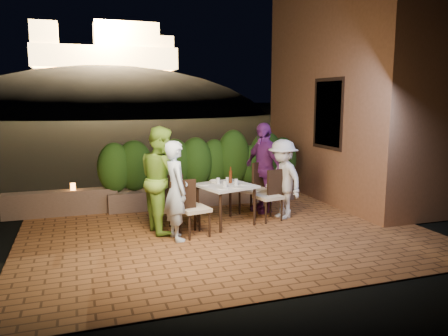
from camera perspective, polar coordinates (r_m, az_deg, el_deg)
name	(u,v)px	position (r m, az deg, el deg)	size (l,w,h in m)	color
ground	(230,236)	(7.65, 0.80, -8.85)	(400.00, 400.00, 0.00)	black
terrace_floor	(221,231)	(8.12, -0.38, -8.18)	(7.00, 6.00, 0.15)	brown
building_wall	(347,91)	(10.71, 15.82, 9.64)	(1.60, 5.00, 5.00)	#915A39
window_pane	(329,114)	(9.87, 13.57, 6.90)	(0.08, 1.00, 1.40)	black
window_frame	(329,114)	(9.87, 13.52, 6.90)	(0.06, 1.15, 1.55)	black
planter	(204,195)	(9.77, -2.58, -3.54)	(4.20, 0.55, 0.40)	brown
hedge	(204,162)	(9.63, -2.61, 0.82)	(4.00, 0.70, 1.10)	#1F4011
parapet	(61,203)	(9.40, -20.48, -4.30)	(2.20, 0.30, 0.50)	brown
hill	(109,141)	(67.31, -14.78, 3.43)	(52.00, 40.00, 22.00)	black
fortress	(105,41)	(67.50, -15.30, 15.76)	(26.00, 8.00, 8.00)	#FFCC7A
dining_table	(226,204)	(8.18, 0.22, -4.78)	(0.92, 0.92, 0.75)	white
plate_nw	(223,188)	(7.75, -0.17, -2.68)	(0.20, 0.20, 0.01)	white
plate_sw	(204,184)	(8.13, -2.64, -2.12)	(0.24, 0.24, 0.01)	white
plate_ne	(245,184)	(8.14, 2.78, -2.12)	(0.21, 0.21, 0.01)	white
plate_se	(233,181)	(8.43, 1.18, -1.71)	(0.21, 0.21, 0.01)	white
plate_centre	(227,184)	(8.11, 0.39, -2.15)	(0.19, 0.19, 0.01)	white
plate_front	(238,187)	(7.83, 1.85, -2.55)	(0.21, 0.21, 0.01)	white
glass_nw	(225,184)	(7.85, 0.16, -2.11)	(0.07, 0.07, 0.12)	silver
glass_sw	(218,181)	(8.17, -0.76, -1.68)	(0.07, 0.07, 0.11)	silver
glass_ne	(236,182)	(8.06, 1.60, -1.85)	(0.07, 0.07, 0.11)	silver
glass_se	(227,180)	(8.28, 0.44, -1.57)	(0.06, 0.06, 0.11)	silver
beer_bottle	(231,175)	(8.23, 0.86, -0.92)	(0.06, 0.06, 0.31)	#4C200C
bowl	(215,181)	(8.31, -1.20, -1.75)	(0.18, 0.18, 0.05)	white
chair_left_front	(194,208)	(7.47, -3.88, -5.19)	(0.46, 0.46, 0.99)	black
chair_left_back	(182,201)	(7.90, -5.50, -4.37)	(0.46, 0.46, 1.00)	black
chair_right_front	(268,195)	(8.44, 5.82, -3.59)	(0.45, 0.45, 0.98)	black
chair_right_back	(253,189)	(8.86, 3.87, -2.71)	(0.49, 0.49, 1.05)	black
diner_blue	(176,191)	(7.25, -6.29, -2.96)	(0.61, 0.40, 1.66)	silver
diner_green	(162,179)	(7.73, -8.11, -1.45)	(0.91, 0.71, 1.87)	#7FB639
diner_white	(283,179)	(8.59, 7.66, -1.45)	(1.00, 0.58, 1.55)	silver
diner_purple	(263,168)	(9.01, 5.14, 0.06)	(1.09, 0.45, 1.85)	#6D2879
parapet_lamp	(73,187)	(9.33, -19.12, -2.32)	(0.10, 0.10, 0.14)	orange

